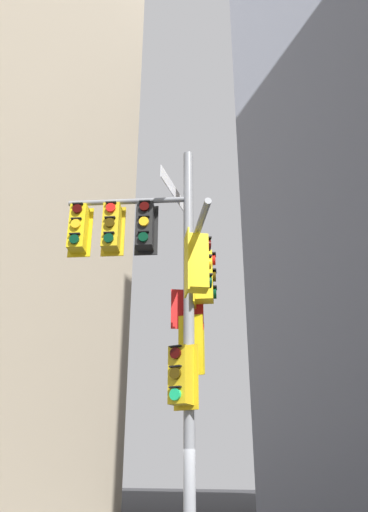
% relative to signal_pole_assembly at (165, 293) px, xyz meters
% --- Properties ---
extents(signal_pole_assembly, '(3.71, 2.62, 8.54)m').
position_rel_signal_pole_assembly_xyz_m(signal_pole_assembly, '(0.00, 0.00, 0.00)').
color(signal_pole_assembly, gray).
rests_on(signal_pole_assembly, ground).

